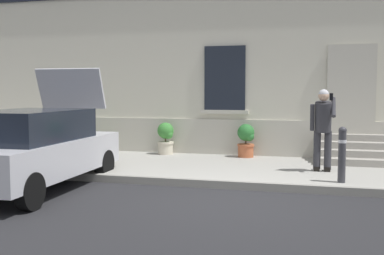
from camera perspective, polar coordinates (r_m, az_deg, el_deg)
The scene contains 11 objects.
ground_plane at distance 7.92m, azimuth 4.72°, elevation -8.99°, with size 80.00×80.00×0.00m, color #232326.
sidewalk at distance 10.62m, azimuth 7.44°, elevation -5.16°, with size 24.00×3.60×0.15m, color #99968E.
curb_edge at distance 8.81m, azimuth 5.83°, elevation -7.13°, with size 24.00×0.12×0.15m, color gray.
building_facade at distance 13.08m, azimuth 9.10°, elevation 12.68°, with size 24.00×1.52×7.50m.
entrance_stoop at distance 11.82m, azimuth 19.01°, elevation -2.84°, with size 1.68×1.28×0.64m.
hatchback_car_silver at distance 9.12m, azimuth -18.98°, elevation -2.34°, with size 1.90×4.12×2.34m.
bollard_near_person at distance 9.02m, azimuth 18.02°, elevation -2.94°, with size 0.15×0.15×1.04m.
person_on_phone at distance 10.07m, azimuth 15.85°, elevation 0.33°, with size 0.51×0.52×1.74m.
planter_olive at distance 13.00m, azimuth -12.97°, elevation -1.12°, with size 0.44×0.44×0.86m.
planter_cream at distance 12.50m, azimuth -3.25°, elevation -1.23°, with size 0.44×0.44×0.86m.
planter_terracotta at distance 12.00m, azimuth 6.69°, elevation -1.49°, with size 0.44×0.44×0.86m.
Camera 1 is at (1.37, -7.59, 1.84)m, focal length 43.24 mm.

